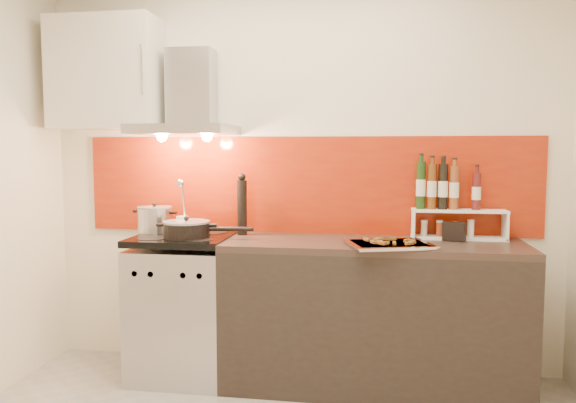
% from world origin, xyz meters
% --- Properties ---
extents(back_wall, '(3.40, 0.02, 2.60)m').
position_xyz_m(back_wall, '(0.00, 1.40, 1.30)').
color(back_wall, silver).
rests_on(back_wall, ground).
extents(backsplash, '(3.00, 0.02, 0.64)m').
position_xyz_m(backsplash, '(0.05, 1.39, 1.22)').
color(backsplash, '#941508').
rests_on(backsplash, back_wall).
extents(range_stove, '(0.60, 0.60, 0.91)m').
position_xyz_m(range_stove, '(-0.70, 1.10, 0.44)').
color(range_stove, '#B7B7BA').
rests_on(range_stove, ground).
extents(counter, '(1.80, 0.60, 0.90)m').
position_xyz_m(counter, '(0.50, 1.10, 0.45)').
color(counter, black).
rests_on(counter, ground).
extents(range_hood, '(0.62, 0.50, 0.61)m').
position_xyz_m(range_hood, '(-0.70, 1.24, 1.74)').
color(range_hood, '#B7B7BA').
rests_on(range_hood, back_wall).
extents(upper_cabinet, '(0.70, 0.35, 0.72)m').
position_xyz_m(upper_cabinet, '(-1.25, 1.22, 1.95)').
color(upper_cabinet, beige).
rests_on(upper_cabinet, back_wall).
extents(stock_pot, '(0.23, 0.23, 0.20)m').
position_xyz_m(stock_pot, '(-0.94, 1.22, 0.99)').
color(stock_pot, '#B7B7BA').
rests_on(stock_pot, range_stove).
extents(saute_pan, '(0.56, 0.29, 0.13)m').
position_xyz_m(saute_pan, '(-0.65, 1.03, 0.96)').
color(saute_pan, black).
rests_on(saute_pan, range_stove).
extents(utensil_jar, '(0.08, 0.12, 0.37)m').
position_xyz_m(utensil_jar, '(-0.72, 1.12, 1.01)').
color(utensil_jar, silver).
rests_on(utensil_jar, range_stove).
extents(pepper_mill, '(0.06, 0.06, 0.40)m').
position_xyz_m(pepper_mill, '(-0.35, 1.25, 1.09)').
color(pepper_mill, black).
rests_on(pepper_mill, counter).
extents(step_shelf, '(0.57, 0.16, 0.48)m').
position_xyz_m(step_shelf, '(0.96, 1.29, 1.11)').
color(step_shelf, white).
rests_on(step_shelf, counter).
extents(caddy_box, '(0.14, 0.10, 0.11)m').
position_xyz_m(caddy_box, '(0.98, 1.19, 0.96)').
color(caddy_box, black).
rests_on(caddy_box, counter).
extents(baking_tray, '(0.54, 0.47, 0.03)m').
position_xyz_m(baking_tray, '(0.59, 0.94, 0.92)').
color(baking_tray, silver).
rests_on(baking_tray, counter).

